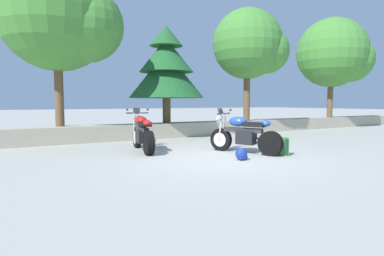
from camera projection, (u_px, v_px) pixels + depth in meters
The scene contains 10 objects.
ground_plane at pixel (221, 158), 7.51m from camera, with size 120.00×120.00×0.00m, color #A3A099.
stone_wall at pixel (146, 131), 11.64m from camera, with size 36.00×0.80×0.55m, color #A89E89.
motorcycle_red_near_left at pixel (142, 133), 8.63m from camera, with size 0.67×2.06×1.18m.
motorcycle_blue_centre at pixel (244, 135), 8.29m from camera, with size 1.06×1.95×1.18m.
rider_backpack at pixel (282, 146), 7.93m from camera, with size 0.35×0.35×0.47m.
rider_helmet at pixel (241, 154), 7.29m from camera, with size 0.28×0.28×0.28m.
leafy_tree_far_left at pixel (63, 17), 10.04m from camera, with size 3.81×3.63×5.42m.
pine_tree_mid_left at pixel (166, 68), 12.11m from camera, with size 2.90×2.90×3.74m.
leafy_tree_mid_right at pixel (251, 46), 13.40m from camera, with size 3.13×2.98×4.78m.
leafy_tree_far_right at pixel (336, 54), 16.28m from camera, with size 3.73×3.55×5.14m.
Camera 1 is at (-4.30, -6.10, 1.33)m, focal length 29.35 mm.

